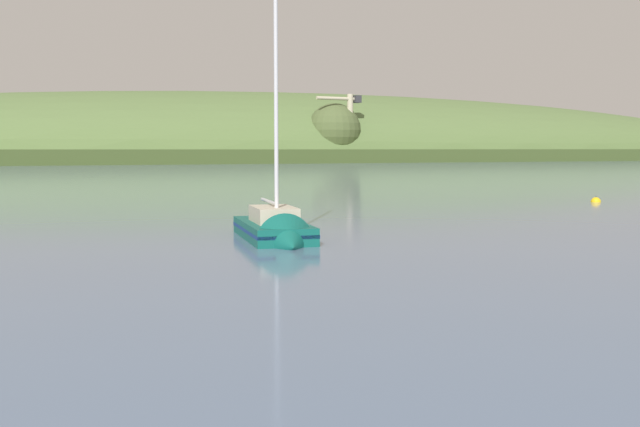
# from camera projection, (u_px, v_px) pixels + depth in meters

# --- Properties ---
(far_shoreline_hill) EXTENTS (545.51, 139.60, 44.84)m
(far_shoreline_hill) POSITION_uv_depth(u_px,v_px,m) (293.00, 160.00, 248.90)
(far_shoreline_hill) COLOR #3C4E24
(far_shoreline_hill) RESTS_ON ground
(dockside_crane) EXTENTS (14.06, 4.41, 19.57)m
(dockside_crane) POSITION_uv_depth(u_px,v_px,m) (349.00, 129.00, 214.31)
(dockside_crane) COLOR #4C4C51
(dockside_crane) RESTS_ON ground
(sailboat_midwater_white) EXTENTS (2.82, 7.14, 11.50)m
(sailboat_midwater_white) POSITION_uv_depth(u_px,v_px,m) (277.00, 235.00, 30.88)
(sailboat_midwater_white) COLOR #0F564C
(sailboat_midwater_white) RESTS_ON ground
(mooring_buoy_midchannel) EXTENTS (0.71, 0.71, 0.79)m
(mooring_buoy_midchannel) POSITION_uv_depth(u_px,v_px,m) (596.00, 202.00, 53.41)
(mooring_buoy_midchannel) COLOR yellow
(mooring_buoy_midchannel) RESTS_ON ground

